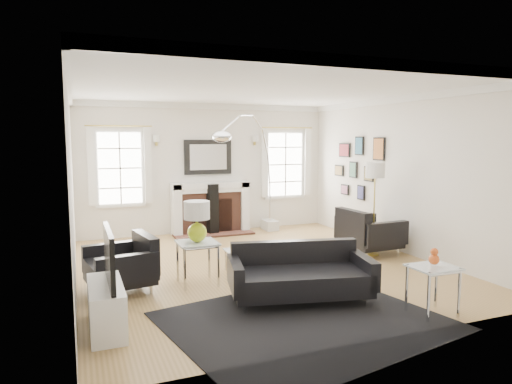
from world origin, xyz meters
name	(u,v)px	position (x,y,z in m)	size (l,w,h in m)	color
floor	(259,266)	(0.00, 0.00, 0.00)	(6.00, 6.00, 0.00)	#9F7A43
back_wall	(208,168)	(0.00, 3.00, 1.40)	(5.50, 0.04, 2.80)	silver
front_wall	(374,205)	(0.00, -3.00, 1.40)	(5.50, 0.04, 2.80)	silver
left_wall	(72,186)	(-2.75, 0.00, 1.40)	(0.04, 6.00, 2.80)	silver
right_wall	(400,175)	(2.75, 0.00, 1.40)	(0.04, 6.00, 2.80)	silver
ceiling	(259,89)	(0.00, 0.00, 2.80)	(5.50, 6.00, 0.02)	white
crown_molding	(259,93)	(0.00, 0.00, 2.74)	(5.50, 6.00, 0.12)	white
fireplace	(211,208)	(0.00, 2.79, 0.54)	(1.70, 0.69, 1.11)	white
mantel_mirror	(208,157)	(0.00, 2.95, 1.65)	(1.05, 0.07, 0.75)	black
window_left	(120,168)	(-1.85, 2.95, 1.46)	(1.24, 0.15, 1.62)	white
window_right	(285,164)	(1.85, 2.95, 1.46)	(1.24, 0.15, 1.62)	white
gallery_wall	(358,164)	(2.72, 1.30, 1.53)	(0.04, 1.73, 1.29)	black
tv_unit	(107,300)	(-2.44, -1.70, 0.33)	(0.35, 1.00, 1.09)	white
area_rug	(305,321)	(-0.37, -2.31, 0.01)	(2.89, 2.41, 0.01)	black
sofa	(299,275)	(-0.11, -1.63, 0.32)	(1.91, 1.18, 0.58)	black
armchair_left	(124,266)	(-2.14, -0.46, 0.34)	(0.96, 1.04, 0.62)	black
armchair_right	(367,233)	(2.08, 0.02, 0.37)	(0.94, 1.03, 0.67)	black
coffee_table	(255,254)	(-0.22, -0.38, 0.31)	(0.77, 0.77, 0.34)	silver
side_table_left	(197,250)	(-1.15, -0.54, 0.49)	(0.55, 0.55, 0.60)	silver
nesting_table	(433,276)	(1.11, -2.65, 0.45)	(0.52, 0.44, 0.57)	silver
gourd_lamp	(197,219)	(-1.15, -0.54, 0.93)	(0.36, 0.36, 0.58)	#AFC819
orange_vase	(434,257)	(1.11, -2.65, 0.68)	(0.12, 0.12, 0.20)	#D6541B
arc_floor_lamp	(248,170)	(0.57, 1.99, 1.42)	(1.86, 1.72, 2.63)	white
stick_floor_lamp	(375,175)	(2.14, -0.09, 1.42)	(0.33, 0.33, 1.64)	gold
speaker_tower	(212,209)	(-0.01, 2.65, 0.54)	(0.22, 0.22, 1.09)	black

